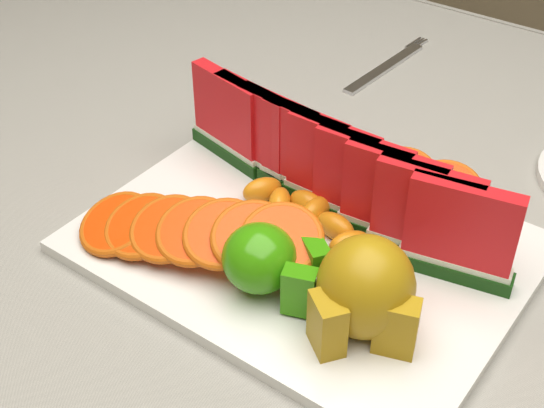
{
  "coord_description": "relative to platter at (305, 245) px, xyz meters",
  "views": [
    {
      "loc": [
        0.26,
        -0.54,
        1.24
      ],
      "look_at": [
        -0.06,
        -0.1,
        0.81
      ],
      "focal_mm": 50.0,
      "sensor_mm": 36.0,
      "label": 1
    }
  ],
  "objects": [
    {
      "name": "table",
      "position": [
        0.04,
        0.09,
        -0.11
      ],
      "size": [
        1.4,
        0.9,
        0.75
      ],
      "color": "#482C1B",
      "rests_on": "ground"
    },
    {
      "name": "tablecloth",
      "position": [
        0.04,
        0.09,
        -0.05
      ],
      "size": [
        1.53,
        1.03,
        0.2
      ],
      "color": "gray",
      "rests_on": "table"
    },
    {
      "name": "platter",
      "position": [
        0.0,
        0.0,
        0.0
      ],
      "size": [
        0.4,
        0.3,
        0.01
      ],
      "color": "silver",
      "rests_on": "tablecloth"
    },
    {
      "name": "apple_cluster",
      "position": [
        0.01,
        -0.07,
        0.04
      ],
      "size": [
        0.1,
        0.08,
        0.06
      ],
      "color": "#2E8C20",
      "rests_on": "platter"
    },
    {
      "name": "pear_cluster",
      "position": [
        0.1,
        -0.06,
        0.04
      ],
      "size": [
        0.1,
        0.11,
        0.09
      ],
      "color": "#A37D06",
      "rests_on": "platter"
    },
    {
      "name": "fork",
      "position": [
        -0.12,
        0.37,
        -0.0
      ],
      "size": [
        0.03,
        0.2,
        0.0
      ],
      "color": "silver",
      "rests_on": "tablecloth"
    },
    {
      "name": "watermelon_row",
      "position": [
        -0.01,
        0.05,
        0.05
      ],
      "size": [
        0.39,
        0.07,
        0.1
      ],
      "color": "#103F13",
      "rests_on": "platter"
    },
    {
      "name": "orange_fan_front",
      "position": [
        -0.07,
        -0.08,
        0.04
      ],
      "size": [
        0.25,
        0.14,
        0.06
      ],
      "color": "#F62700",
      "rests_on": "platter"
    },
    {
      "name": "orange_fan_back",
      "position": [
        -0.01,
        0.12,
        0.03
      ],
      "size": [
        0.27,
        0.09,
        0.04
      ],
      "color": "#F62700",
      "rests_on": "platter"
    },
    {
      "name": "tangerine_segments",
      "position": [
        -0.01,
        0.02,
        0.02
      ],
      "size": [
        0.15,
        0.07,
        0.03
      ],
      "color": "orange",
      "rests_on": "platter"
    }
  ]
}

